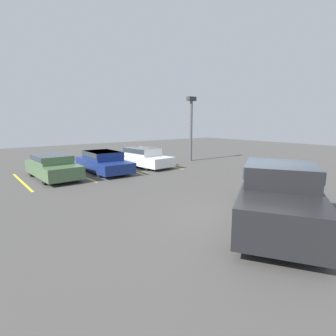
% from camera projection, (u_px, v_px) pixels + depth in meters
% --- Properties ---
extents(ground_plane, '(60.00, 60.00, 0.00)m').
position_uv_depth(ground_plane, '(247.00, 221.00, 8.05)').
color(ground_plane, '#4C4947').
extents(stall_stripe_a, '(0.12, 4.95, 0.01)m').
position_uv_depth(stall_stripe_a, '(22.00, 182.00, 13.19)').
color(stall_stripe_a, yellow).
rests_on(stall_stripe_a, ground_plane).
extents(stall_stripe_b, '(0.12, 4.95, 0.01)m').
position_uv_depth(stall_stripe_b, '(79.00, 175.00, 14.97)').
color(stall_stripe_b, yellow).
rests_on(stall_stripe_b, ground_plane).
extents(stall_stripe_c, '(0.12, 4.95, 0.01)m').
position_uv_depth(stall_stripe_c, '(124.00, 169.00, 16.76)').
color(stall_stripe_c, yellow).
rests_on(stall_stripe_c, ground_plane).
extents(stall_stripe_d, '(0.12, 4.95, 0.01)m').
position_uv_depth(stall_stripe_d, '(161.00, 164.00, 18.54)').
color(stall_stripe_d, yellow).
rests_on(stall_stripe_d, ground_plane).
extents(pickup_truck, '(6.30, 4.87, 1.82)m').
position_uv_depth(pickup_truck, '(279.00, 191.00, 7.93)').
color(pickup_truck, black).
rests_on(pickup_truck, ground_plane).
extents(parked_sedan_a, '(1.90, 4.40, 1.25)m').
position_uv_depth(parked_sedan_a, '(53.00, 166.00, 13.96)').
color(parked_sedan_a, '#4C6B47').
rests_on(parked_sedan_a, ground_plane).
extents(parked_sedan_b, '(1.96, 4.72, 1.24)m').
position_uv_depth(parked_sedan_b, '(103.00, 161.00, 15.73)').
color(parked_sedan_b, navy).
rests_on(parked_sedan_b, ground_plane).
extents(parked_sedan_c, '(2.17, 4.51, 1.26)m').
position_uv_depth(parked_sedan_c, '(143.00, 157.00, 17.61)').
color(parked_sedan_c, silver).
rests_on(parked_sedan_c, ground_plane).
extents(light_post, '(0.70, 0.36, 4.81)m').
position_uv_depth(light_post, '(191.00, 122.00, 19.78)').
color(light_post, '#515156').
rests_on(light_post, ground_plane).
extents(wheel_stop_curb, '(1.87, 0.20, 0.14)m').
position_uv_depth(wheel_stop_curb, '(69.00, 166.00, 17.66)').
color(wheel_stop_curb, '#B7B2A8').
rests_on(wheel_stop_curb, ground_plane).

